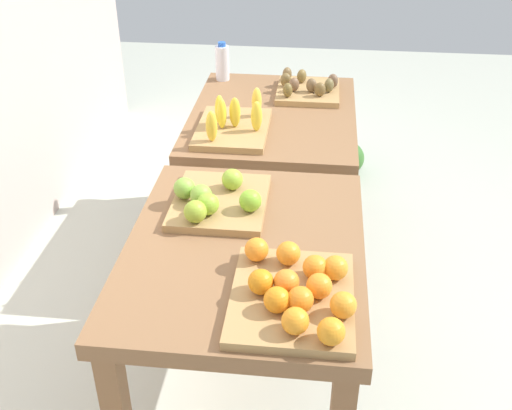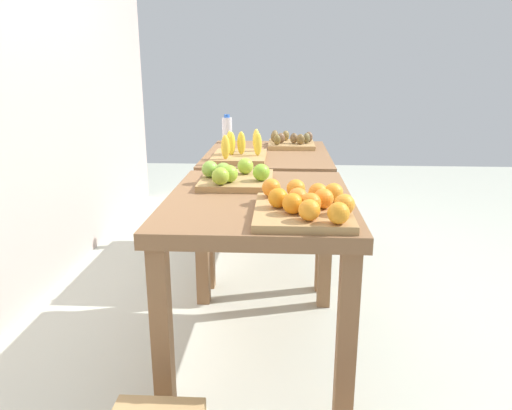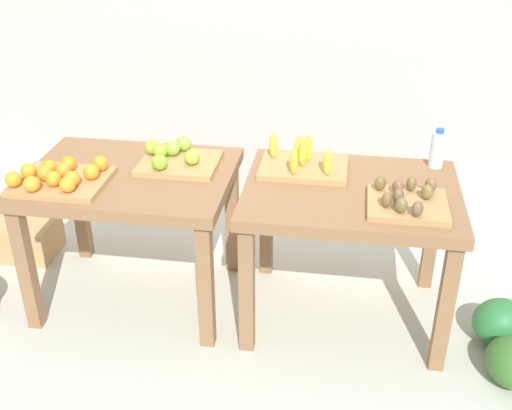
{
  "view_description": "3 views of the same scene",
  "coord_description": "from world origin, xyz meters",
  "px_view_note": "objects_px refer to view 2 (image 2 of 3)",
  "views": [
    {
      "loc": [
        -2.24,
        -0.22,
        1.96
      ],
      "look_at": [
        -0.06,
        0.02,
        0.6
      ],
      "focal_mm": 43.47,
      "sensor_mm": 36.0,
      "label": 1
    },
    {
      "loc": [
        -2.57,
        -0.1,
        1.29
      ],
      "look_at": [
        0.06,
        0.05,
        0.54
      ],
      "focal_mm": 33.58,
      "sensor_mm": 36.0,
      "label": 2
    },
    {
      "loc": [
        0.52,
        -2.76,
        2.15
      ],
      "look_at": [
        0.09,
        0.03,
        0.61
      ],
      "focal_mm": 44.54,
      "sensor_mm": 36.0,
      "label": 3
    }
  ],
  "objects_px": {
    "display_table_right": "(267,169)",
    "banana_crate": "(240,153)",
    "display_table_left": "(259,220)",
    "watermelon_pile": "(299,208)",
    "water_bottle": "(227,130)",
    "kiwi_bin": "(291,142)",
    "apple_bin": "(235,176)",
    "orange_bin": "(306,205)"
  },
  "relations": [
    {
      "from": "display_table_right",
      "to": "water_bottle",
      "type": "bearing_deg",
      "value": 36.97
    },
    {
      "from": "apple_bin",
      "to": "watermelon_pile",
      "type": "relative_size",
      "value": 0.68
    },
    {
      "from": "apple_bin",
      "to": "banana_crate",
      "type": "distance_m",
      "value": 0.66
    },
    {
      "from": "orange_bin",
      "to": "banana_crate",
      "type": "distance_m",
      "value": 1.2
    },
    {
      "from": "banana_crate",
      "to": "display_table_left",
      "type": "bearing_deg",
      "value": -169.43
    },
    {
      "from": "apple_bin",
      "to": "water_bottle",
      "type": "relative_size",
      "value": 2.0
    },
    {
      "from": "water_bottle",
      "to": "watermelon_pile",
      "type": "bearing_deg",
      "value": -50.67
    },
    {
      "from": "water_bottle",
      "to": "watermelon_pile",
      "type": "xyz_separation_m",
      "value": [
        0.46,
        -0.56,
        -0.73
      ]
    },
    {
      "from": "display_table_left",
      "to": "kiwi_bin",
      "type": "height_order",
      "value": "kiwi_bin"
    },
    {
      "from": "display_table_left",
      "to": "display_table_right",
      "type": "bearing_deg",
      "value": 0.0
    },
    {
      "from": "orange_bin",
      "to": "kiwi_bin",
      "type": "height_order",
      "value": "orange_bin"
    },
    {
      "from": "kiwi_bin",
      "to": "water_bottle",
      "type": "relative_size",
      "value": 1.73
    },
    {
      "from": "water_bottle",
      "to": "display_table_right",
      "type": "bearing_deg",
      "value": -143.03
    },
    {
      "from": "display_table_right",
      "to": "kiwi_bin",
      "type": "xyz_separation_m",
      "value": [
        0.25,
        -0.15,
        0.14
      ]
    },
    {
      "from": "display_table_left",
      "to": "banana_crate",
      "type": "height_order",
      "value": "banana_crate"
    },
    {
      "from": "orange_bin",
      "to": "kiwi_bin",
      "type": "distance_m",
      "value": 1.65
    },
    {
      "from": "banana_crate",
      "to": "watermelon_pile",
      "type": "relative_size",
      "value": 0.72
    },
    {
      "from": "water_bottle",
      "to": "watermelon_pile",
      "type": "height_order",
      "value": "water_bottle"
    },
    {
      "from": "kiwi_bin",
      "to": "water_bottle",
      "type": "xyz_separation_m",
      "value": [
        0.17,
        0.47,
        0.06
      ]
    },
    {
      "from": "display_table_right",
      "to": "banana_crate",
      "type": "xyz_separation_m",
      "value": [
        -0.25,
        0.16,
        0.15
      ]
    },
    {
      "from": "display_table_right",
      "to": "display_table_left",
      "type": "bearing_deg",
      "value": 180.0
    },
    {
      "from": "orange_bin",
      "to": "kiwi_bin",
      "type": "relative_size",
      "value": 1.24
    },
    {
      "from": "display_table_right",
      "to": "banana_crate",
      "type": "relative_size",
      "value": 2.36
    },
    {
      "from": "banana_crate",
      "to": "water_bottle",
      "type": "bearing_deg",
      "value": 12.87
    },
    {
      "from": "apple_bin",
      "to": "water_bottle",
      "type": "height_order",
      "value": "water_bottle"
    },
    {
      "from": "watermelon_pile",
      "to": "display_table_left",
      "type": "bearing_deg",
      "value": 172.92
    },
    {
      "from": "apple_bin",
      "to": "banana_crate",
      "type": "height_order",
      "value": "banana_crate"
    },
    {
      "from": "display_table_left",
      "to": "kiwi_bin",
      "type": "distance_m",
      "value": 1.38
    },
    {
      "from": "kiwi_bin",
      "to": "display_table_right",
      "type": "bearing_deg",
      "value": 148.17
    },
    {
      "from": "orange_bin",
      "to": "banana_crate",
      "type": "relative_size",
      "value": 1.01
    },
    {
      "from": "apple_bin",
      "to": "watermelon_pile",
      "type": "xyz_separation_m",
      "value": [
        1.79,
        -0.38,
        -0.67
      ]
    },
    {
      "from": "orange_bin",
      "to": "banana_crate",
      "type": "height_order",
      "value": "banana_crate"
    },
    {
      "from": "display_table_left",
      "to": "water_bottle",
      "type": "bearing_deg",
      "value": 11.58
    },
    {
      "from": "apple_bin",
      "to": "watermelon_pile",
      "type": "bearing_deg",
      "value": -11.88
    },
    {
      "from": "water_bottle",
      "to": "orange_bin",
      "type": "bearing_deg",
      "value": -164.57
    },
    {
      "from": "kiwi_bin",
      "to": "watermelon_pile",
      "type": "xyz_separation_m",
      "value": [
        0.63,
        -0.09,
        -0.67
      ]
    },
    {
      "from": "apple_bin",
      "to": "orange_bin",
      "type": "bearing_deg",
      "value": -147.34
    },
    {
      "from": "banana_crate",
      "to": "kiwi_bin",
      "type": "distance_m",
      "value": 0.59
    },
    {
      "from": "display_table_left",
      "to": "watermelon_pile",
      "type": "distance_m",
      "value": 2.08
    },
    {
      "from": "display_table_left",
      "to": "orange_bin",
      "type": "bearing_deg",
      "value": -146.41
    },
    {
      "from": "banana_crate",
      "to": "water_bottle",
      "type": "height_order",
      "value": "water_bottle"
    },
    {
      "from": "banana_crate",
      "to": "kiwi_bin",
      "type": "height_order",
      "value": "banana_crate"
    }
  ]
}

